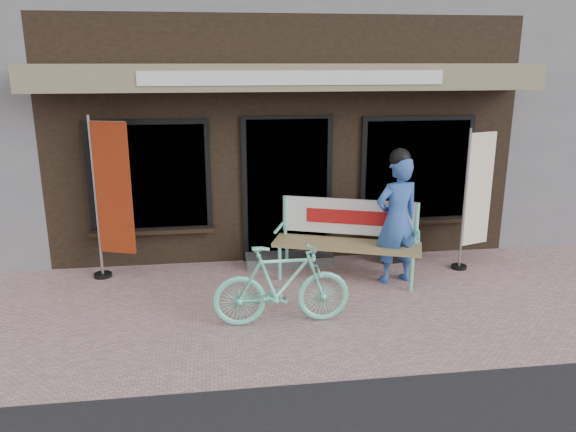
{
  "coord_description": "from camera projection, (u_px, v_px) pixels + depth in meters",
  "views": [
    {
      "loc": [
        -1.11,
        -6.14,
        2.98
      ],
      "look_at": [
        -0.16,
        0.7,
        1.05
      ],
      "focal_mm": 35.0,
      "sensor_mm": 36.0,
      "label": 1
    }
  ],
  "objects": [
    {
      "name": "ground",
      "position": [
        309.0,
        314.0,
        6.81
      ],
      "size": [
        70.0,
        70.0,
        0.0
      ],
      "primitive_type": "plane",
      "color": "#BD9290",
      "rests_on": "ground"
    },
    {
      "name": "nobori_cream",
      "position": [
        476.0,
        197.0,
        8.1
      ],
      "size": [
        0.61,
        0.31,
        2.06
      ],
      "rotation": [
        0.0,
        0.0,
        0.32
      ],
      "color": "gray",
      "rests_on": "ground"
    },
    {
      "name": "bicycle",
      "position": [
        282.0,
        285.0,
        6.45
      ],
      "size": [
        1.6,
        0.47,
        0.96
      ],
      "primitive_type": "imported",
      "rotation": [
        0.0,
        0.0,
        1.58
      ],
      "color": "#74E3C3",
      "rests_on": "ground"
    },
    {
      "name": "menu_stand",
      "position": [
        398.0,
        236.0,
        8.41
      ],
      "size": [
        0.43,
        0.13,
        0.84
      ],
      "rotation": [
        0.0,
        0.0,
        0.09
      ],
      "color": "black",
      "rests_on": "ground"
    },
    {
      "name": "nobori_red",
      "position": [
        111.0,
        197.0,
        7.61
      ],
      "size": [
        0.67,
        0.36,
        2.28
      ],
      "rotation": [
        0.0,
        0.0,
        -0.35
      ],
      "color": "gray",
      "rests_on": "ground"
    },
    {
      "name": "person",
      "position": [
        397.0,
        218.0,
        7.59
      ],
      "size": [
        0.72,
        0.55,
        1.86
      ],
      "rotation": [
        0.0,
        0.0,
        0.22
      ],
      "color": "#325AAE",
      "rests_on": "ground"
    },
    {
      "name": "storefront",
      "position": [
        266.0,
        59.0,
        10.74
      ],
      "size": [
        7.0,
        6.77,
        6.0
      ],
      "color": "black",
      "rests_on": "ground"
    },
    {
      "name": "bench",
      "position": [
        348.0,
        233.0,
        7.82
      ],
      "size": [
        2.08,
        1.18,
        1.1
      ],
      "rotation": [
        0.0,
        0.0,
        -0.36
      ],
      "color": "#74E3C3",
      "rests_on": "ground"
    }
  ]
}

